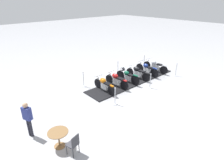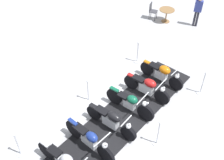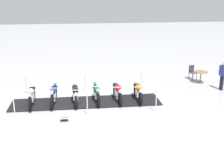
% 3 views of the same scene
% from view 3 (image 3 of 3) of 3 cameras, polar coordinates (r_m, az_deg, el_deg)
% --- Properties ---
extents(ground_plane, '(80.00, 80.00, 0.00)m').
position_cam_3_polar(ground_plane, '(14.83, -5.15, -4.54)').
color(ground_plane, '#B2B2B7').
extents(display_platform, '(1.79, 7.64, 0.06)m').
position_cam_3_polar(display_platform, '(14.82, -5.16, -4.44)').
color(display_platform, black).
rests_on(display_platform, ground_plane).
extents(motorcycle_chrome, '(2.30, 0.67, 0.97)m').
position_cam_3_polar(motorcycle_chrome, '(14.80, -15.74, -3.03)').
color(motorcycle_chrome, black).
rests_on(motorcycle_chrome, display_platform).
extents(motorcycle_navy, '(2.21, 0.73, 1.02)m').
position_cam_3_polar(motorcycle_navy, '(14.67, -11.57, -2.85)').
color(motorcycle_navy, black).
rests_on(motorcycle_navy, display_platform).
extents(motorcycle_black, '(2.13, 0.60, 0.89)m').
position_cam_3_polar(motorcycle_black, '(14.62, -7.32, -2.81)').
color(motorcycle_black, black).
rests_on(motorcycle_black, display_platform).
extents(motorcycle_forest, '(2.09, 0.77, 1.00)m').
position_cam_3_polar(motorcycle_forest, '(14.65, -3.08, -2.64)').
color(motorcycle_forest, black).
rests_on(motorcycle_forest, display_platform).
extents(motorcycle_maroon, '(2.06, 0.80, 0.94)m').
position_cam_3_polar(motorcycle_maroon, '(14.74, 1.13, -2.40)').
color(motorcycle_maroon, black).
rests_on(motorcycle_maroon, display_platform).
extents(motorcycle_copper, '(2.07, 0.67, 0.92)m').
position_cam_3_polar(motorcycle_copper, '(14.92, 5.25, -2.23)').
color(motorcycle_copper, black).
rests_on(motorcycle_copper, display_platform).
extents(stanchion_left_front, '(0.30, 0.30, 1.06)m').
position_cam_3_polar(stanchion_left_front, '(16.47, -16.72, -1.65)').
color(stanchion_left_front, silver).
rests_on(stanchion_left_front, ground_plane).
extents(stanchion_right_front, '(0.32, 0.32, 1.01)m').
position_cam_3_polar(stanchion_right_front, '(13.54, -18.85, -6.10)').
color(stanchion_right_front, silver).
rests_on(stanchion_right_front, ground_plane).
extents(stanchion_right_mid, '(0.30, 0.30, 1.13)m').
position_cam_3_polar(stanchion_right_mid, '(13.20, -4.96, -5.49)').
color(stanchion_right_mid, silver).
rests_on(stanchion_right_mid, ground_plane).
extents(stanchion_left_mid, '(0.35, 0.35, 1.06)m').
position_cam_3_polar(stanchion_left_mid, '(16.23, -5.38, -1.44)').
color(stanchion_left_mid, silver).
rests_on(stanchion_left_mid, ground_plane).
extents(stanchion_left_rear, '(0.31, 0.31, 1.08)m').
position_cam_3_polar(stanchion_left_rear, '(16.60, 5.85, -0.84)').
color(stanchion_left_rear, silver).
rests_on(stanchion_left_rear, ground_plane).
extents(stanchion_right_rear, '(0.32, 0.32, 1.09)m').
position_cam_3_polar(stanchion_right_rear, '(13.69, 8.76, -4.96)').
color(stanchion_right_rear, silver).
rests_on(stanchion_right_rear, ground_plane).
extents(info_placard, '(0.26, 0.37, 0.21)m').
position_cam_3_polar(info_placard, '(12.91, -9.49, -7.75)').
color(info_placard, '#333338').
rests_on(info_placard, ground_plane).
extents(cafe_table, '(0.84, 0.84, 0.74)m').
position_cam_3_polar(cafe_table, '(18.67, 17.30, 1.09)').
color(cafe_table, olive).
rests_on(cafe_table, ground_plane).
extents(cafe_chair_near_table, '(0.49, 0.49, 0.94)m').
position_cam_3_polar(cafe_chair_near_table, '(19.28, 15.73, 1.65)').
color(cafe_chair_near_table, '#2D2D33').
rests_on(cafe_chair_near_table, ground_plane).
extents(bystander_person, '(0.45, 0.34, 1.69)m').
position_cam_3_polar(bystander_person, '(17.56, 21.22, 1.25)').
color(bystander_person, '#23232D').
rests_on(bystander_person, ground_plane).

